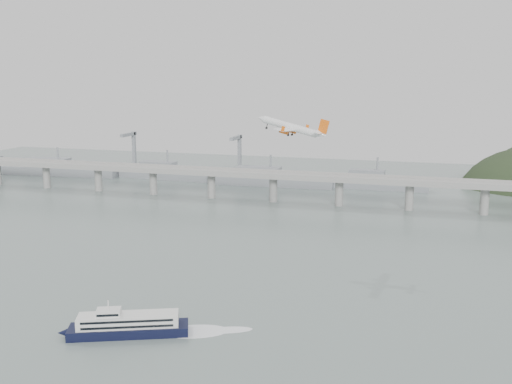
% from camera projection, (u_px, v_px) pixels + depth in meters
% --- Properties ---
extents(ground, '(900.00, 900.00, 0.00)m').
position_uv_depth(ground, '(219.00, 297.00, 257.59)').
color(ground, slate).
rests_on(ground, ground).
extents(bridge, '(800.00, 22.00, 23.90)m').
position_uv_depth(bridge, '(311.00, 181.00, 442.54)').
color(bridge, gray).
rests_on(bridge, ground).
extents(distant_fleet, '(453.00, 60.90, 40.00)m').
position_uv_depth(distant_fleet, '(160.00, 173.00, 549.57)').
color(distant_fleet, slate).
rests_on(distant_fleet, ground).
extents(ferry, '(67.91, 33.87, 13.53)m').
position_uv_depth(ferry, '(129.00, 325.00, 219.80)').
color(ferry, black).
rests_on(ferry, ground).
extents(airliner, '(38.97, 35.39, 11.73)m').
position_uv_depth(airliner, '(292.00, 127.00, 299.91)').
color(airliner, white).
rests_on(airliner, ground).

